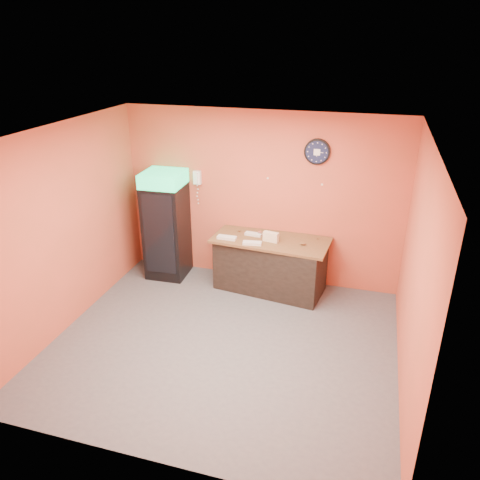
% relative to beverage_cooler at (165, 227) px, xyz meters
% --- Properties ---
extents(floor, '(4.50, 4.50, 0.00)m').
position_rel_beverage_cooler_xyz_m(floor, '(1.53, -1.61, -0.89)').
color(floor, '#47474C').
rests_on(floor, ground).
extents(back_wall, '(4.50, 0.02, 2.80)m').
position_rel_beverage_cooler_xyz_m(back_wall, '(1.53, 0.39, 0.51)').
color(back_wall, '#D2533B').
rests_on(back_wall, floor).
extents(left_wall, '(0.02, 4.00, 2.80)m').
position_rel_beverage_cooler_xyz_m(left_wall, '(-0.72, -1.61, 0.51)').
color(left_wall, '#D2533B').
rests_on(left_wall, floor).
extents(right_wall, '(0.02, 4.00, 2.80)m').
position_rel_beverage_cooler_xyz_m(right_wall, '(3.78, -1.61, 0.51)').
color(right_wall, '#D2533B').
rests_on(right_wall, floor).
extents(ceiling, '(4.50, 4.00, 0.02)m').
position_rel_beverage_cooler_xyz_m(ceiling, '(1.53, -1.61, 1.91)').
color(ceiling, white).
rests_on(ceiling, back_wall).
extents(beverage_cooler, '(0.66, 0.67, 1.82)m').
position_rel_beverage_cooler_xyz_m(beverage_cooler, '(0.00, 0.00, 0.00)').
color(beverage_cooler, black).
rests_on(beverage_cooler, floor).
extents(prep_counter, '(1.77, 0.97, 0.84)m').
position_rel_beverage_cooler_xyz_m(prep_counter, '(1.79, 0.02, -0.47)').
color(prep_counter, black).
rests_on(prep_counter, floor).
extents(wall_clock, '(0.39, 0.06, 0.39)m').
position_rel_beverage_cooler_xyz_m(wall_clock, '(2.38, 0.36, 1.33)').
color(wall_clock, black).
rests_on(wall_clock, back_wall).
extents(wall_phone, '(0.12, 0.11, 0.22)m').
position_rel_beverage_cooler_xyz_m(wall_phone, '(0.46, 0.34, 0.79)').
color(wall_phone, white).
rests_on(wall_phone, back_wall).
extents(butcher_paper, '(1.87, 0.97, 0.04)m').
position_rel_beverage_cooler_xyz_m(butcher_paper, '(1.79, 0.02, -0.03)').
color(butcher_paper, brown).
rests_on(butcher_paper, prep_counter).
extents(sub_roll_stack, '(0.25, 0.13, 0.15)m').
position_rel_beverage_cooler_xyz_m(sub_roll_stack, '(1.81, -0.07, 0.07)').
color(sub_roll_stack, beige).
rests_on(sub_roll_stack, butcher_paper).
extents(wrapped_sandwich_left, '(0.30, 0.12, 0.04)m').
position_rel_beverage_cooler_xyz_m(wrapped_sandwich_left, '(1.13, -0.17, 0.02)').
color(wrapped_sandwich_left, silver).
rests_on(wrapped_sandwich_left, butcher_paper).
extents(wrapped_sandwich_mid, '(0.30, 0.15, 0.04)m').
position_rel_beverage_cooler_xyz_m(wrapped_sandwich_mid, '(1.56, -0.26, 0.01)').
color(wrapped_sandwich_mid, silver).
rests_on(wrapped_sandwich_mid, butcher_paper).
extents(wrapped_sandwich_right, '(0.28, 0.13, 0.04)m').
position_rel_beverage_cooler_xyz_m(wrapped_sandwich_right, '(1.49, 0.08, 0.01)').
color(wrapped_sandwich_right, silver).
rests_on(wrapped_sandwich_right, butcher_paper).
extents(kitchen_tool, '(0.07, 0.07, 0.07)m').
position_rel_beverage_cooler_xyz_m(kitchen_tool, '(1.59, 0.09, 0.03)').
color(kitchen_tool, silver).
rests_on(kitchen_tool, butcher_paper).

